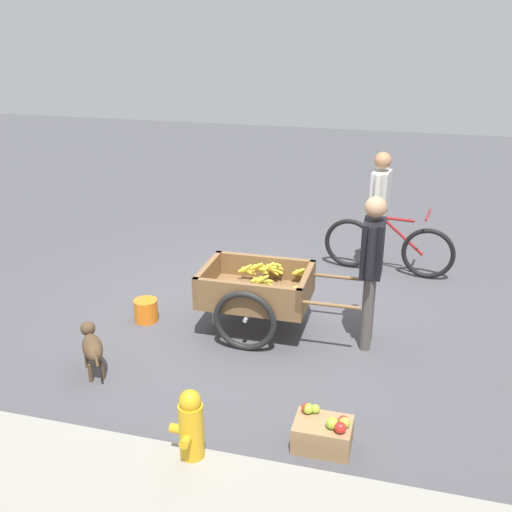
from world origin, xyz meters
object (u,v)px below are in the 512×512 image
at_px(cyclist_person, 380,202).
at_px(bicycle, 388,247).
at_px(vendor_person, 372,259).
at_px(fruit_cart, 257,292).
at_px(fire_hydrant, 191,431).
at_px(dog, 92,345).
at_px(plastic_bucket, 146,310).
at_px(apple_crate, 323,433).

bearing_deg(cyclist_person, bicycle, 173.56).
bearing_deg(vendor_person, fruit_cart, 0.14).
bearing_deg(bicycle, fire_hydrant, 74.79).
height_order(vendor_person, cyclist_person, cyclist_person).
distance_m(fruit_cart, dog, 1.74).
relative_size(fire_hydrant, plastic_bucket, 2.63).
relative_size(fruit_cart, apple_crate, 3.76).
height_order(fire_hydrant, apple_crate, fire_hydrant).
xyz_separation_m(plastic_bucket, apple_crate, (-2.19, 1.56, 0.01)).
bearing_deg(cyclist_person, fruit_cart, 61.24).
relative_size(bicycle, plastic_bucket, 6.49).
bearing_deg(dog, apple_crate, 167.31).
relative_size(vendor_person, cyclist_person, 0.99).
relative_size(cyclist_person, dog, 2.78).
bearing_deg(vendor_person, cyclist_person, -87.66).
xyz_separation_m(fire_hydrant, plastic_bucket, (1.31, -2.05, -0.21)).
bearing_deg(fruit_cart, plastic_bucket, 6.07).
bearing_deg(fruit_cart, bicycle, -122.31).
bearing_deg(vendor_person, fire_hydrant, 64.51).
height_order(vendor_person, plastic_bucket, vendor_person).
bearing_deg(cyclist_person, apple_crate, 88.71).
relative_size(cyclist_person, plastic_bucket, 6.10).
relative_size(bicycle, fire_hydrant, 2.47).
height_order(dog, fire_hydrant, fire_hydrant).
bearing_deg(fruit_cart, dog, 43.24).
bearing_deg(fire_hydrant, apple_crate, -150.69).
distance_m(dog, apple_crate, 2.30).
height_order(fruit_cart, plastic_bucket, fruit_cart).
bearing_deg(apple_crate, bicycle, -93.69).
distance_m(fruit_cart, plastic_bucket, 1.26).
height_order(fire_hydrant, plastic_bucket, fire_hydrant).
bearing_deg(fire_hydrant, vendor_person, -115.49).
bearing_deg(plastic_bucket, apple_crate, 144.61).
distance_m(vendor_person, plastic_bucket, 2.49).
distance_m(vendor_person, dog, 2.75).
distance_m(bicycle, cyclist_person, 0.59).
bearing_deg(bicycle, plastic_bucket, 40.14).
bearing_deg(apple_crate, dog, -12.69).
height_order(bicycle, dog, bicycle).
relative_size(fruit_cart, bicycle, 1.00).
height_order(fruit_cart, fire_hydrant, fruit_cart).
bearing_deg(cyclist_person, vendor_person, 92.34).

